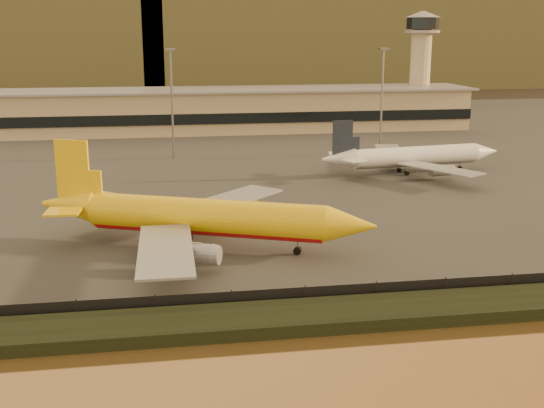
{
  "coord_description": "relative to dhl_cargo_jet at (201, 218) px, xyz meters",
  "views": [
    {
      "loc": [
        -12.66,
        -80.56,
        29.04
      ],
      "look_at": [
        2.44,
        12.0,
        5.42
      ],
      "focal_mm": 45.0,
      "sensor_mm": 36.0,
      "label": 1
    }
  ],
  "objects": [
    {
      "name": "ground",
      "position": [
        7.81,
        -9.75,
        -4.49
      ],
      "size": [
        900.0,
        900.0,
        0.0
      ],
      "primitive_type": "plane",
      "color": "black",
      "rests_on": "ground"
    },
    {
      "name": "embankment",
      "position": [
        7.81,
        -26.75,
        -3.79
      ],
      "size": [
        320.0,
        7.0,
        1.4
      ],
      "primitive_type": "cube",
      "color": "black",
      "rests_on": "ground"
    },
    {
      "name": "tarmac",
      "position": [
        7.81,
        85.25,
        -4.39
      ],
      "size": [
        320.0,
        220.0,
        0.2
      ],
      "primitive_type": "cube",
      "color": "#2D2D2D",
      "rests_on": "ground"
    },
    {
      "name": "perimeter_fence",
      "position": [
        7.81,
        -22.75,
        -3.19
      ],
      "size": [
        300.0,
        0.05,
        2.2
      ],
      "primitive_type": "cube",
      "color": "black",
      "rests_on": "tarmac"
    },
    {
      "name": "terminal_building",
      "position": [
        -6.71,
        115.8,
        1.76
      ],
      "size": [
        202.0,
        25.0,
        12.6
      ],
      "color": "#C8AE8B",
      "rests_on": "tarmac"
    },
    {
      "name": "control_tower",
      "position": [
        77.81,
        121.25,
        17.18
      ],
      "size": [
        11.2,
        11.2,
        35.5
      ],
      "color": "#C8AE8B",
      "rests_on": "tarmac"
    },
    {
      "name": "apron_light_masts",
      "position": [
        22.81,
        65.25,
        11.22
      ],
      "size": [
        152.2,
        12.2,
        25.4
      ],
      "color": "slate",
      "rests_on": "tarmac"
    },
    {
      "name": "distant_hills",
      "position": [
        -12.93,
        330.25,
        26.9
      ],
      "size": [
        470.0,
        160.0,
        70.0
      ],
      "color": "brown",
      "rests_on": "ground"
    },
    {
      "name": "dhl_cargo_jet",
      "position": [
        0.0,
        0.0,
        0.0
      ],
      "size": [
        46.04,
        43.57,
        14.36
      ],
      "rotation": [
        0.0,
        0.0,
        -0.39
      ],
      "color": "yellow",
      "rests_on": "tarmac"
    },
    {
      "name": "white_narrowbody_jet",
      "position": [
        47.19,
        44.42,
        -0.78
      ],
      "size": [
        40.93,
        39.6,
        11.76
      ],
      "rotation": [
        0.0,
        0.0,
        0.14
      ],
      "color": "white",
      "rests_on": "tarmac"
    },
    {
      "name": "gse_vehicle_yellow",
      "position": [
        8.43,
        19.93,
        -3.36
      ],
      "size": [
        4.49,
        3.14,
        1.85
      ],
      "primitive_type": "cube",
      "rotation": [
        0.0,
        0.0,
        0.35
      ],
      "color": "yellow",
      "rests_on": "tarmac"
    },
    {
      "name": "gse_vehicle_white",
      "position": [
        -2.26,
        19.77,
        -3.33
      ],
      "size": [
        4.28,
        1.99,
        1.91
      ],
      "primitive_type": "cube",
      "rotation": [
        0.0,
        0.0,
        -0.02
      ],
      "color": "white",
      "rests_on": "tarmac"
    }
  ]
}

